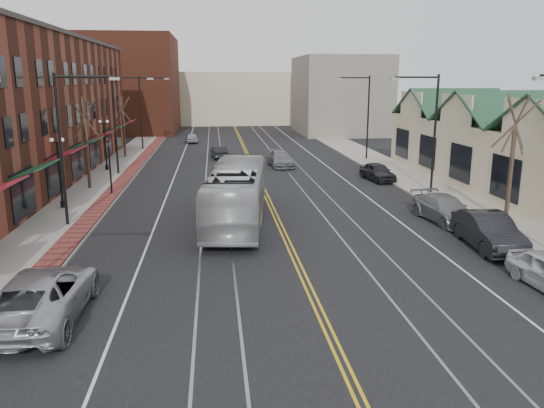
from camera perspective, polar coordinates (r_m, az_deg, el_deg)
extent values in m
plane|color=black|center=(15.40, 8.04, -17.43)|extent=(160.00, 160.00, 0.00)
cube|color=gray|center=(34.77, -20.27, -0.43)|extent=(4.00, 120.00, 0.15)
cube|color=gray|center=(37.08, 18.58, 0.52)|extent=(4.00, 120.00, 0.15)
cube|color=#C0B394|center=(39.59, 26.75, 3.84)|extent=(8.00, 36.00, 4.60)
cube|color=maroon|center=(83.74, -15.19, 12.28)|extent=(14.00, 18.00, 14.00)
cube|color=#C0B394|center=(97.92, -4.28, 11.32)|extent=(22.00, 14.00, 9.00)
cube|color=slate|center=(79.99, 7.27, 11.53)|extent=(12.00, 16.00, 11.00)
cylinder|color=black|center=(30.12, -21.75, 5.33)|extent=(0.16, 0.16, 8.00)
cylinder|color=black|center=(29.53, -19.52, 12.79)|extent=(3.00, 0.12, 0.12)
cube|color=#999999|center=(29.23, -16.57, 12.80)|extent=(0.50, 0.25, 0.15)
cylinder|color=black|center=(45.66, -16.52, 8.13)|extent=(0.16, 0.16, 8.00)
cylinder|color=black|center=(45.27, -14.92, 13.02)|extent=(3.00, 0.12, 0.12)
cube|color=#999999|center=(45.08, -12.98, 12.99)|extent=(0.50, 0.25, 0.15)
cylinder|color=black|center=(61.44, -13.93, 9.48)|extent=(0.16, 0.16, 8.00)
cylinder|color=black|center=(61.15, -12.70, 13.10)|extent=(3.00, 0.12, 0.12)
cube|color=#999999|center=(61.01, -11.26, 13.07)|extent=(0.50, 0.25, 0.15)
cube|color=#999999|center=(22.28, 26.87, 11.95)|extent=(0.50, 0.25, 0.15)
cylinder|color=black|center=(38.06, 17.09, 7.17)|extent=(0.16, 0.16, 8.00)
cylinder|color=black|center=(37.31, 15.33, 13.02)|extent=(3.00, 0.12, 0.12)
cube|color=#999999|center=(36.80, 13.09, 12.99)|extent=(0.50, 0.25, 0.15)
cylinder|color=black|center=(53.08, 10.29, 9.11)|extent=(0.16, 0.16, 8.00)
cylinder|color=black|center=(52.55, 8.85, 13.28)|extent=(3.00, 0.12, 0.12)
cube|color=#999999|center=(52.19, 7.22, 13.22)|extent=(0.50, 0.25, 0.15)
cylinder|color=black|center=(34.91, -21.58, -0.03)|extent=(0.28, 0.28, 0.40)
cylinder|color=black|center=(34.57, -21.83, 2.88)|extent=(0.14, 0.14, 4.00)
cube|color=black|center=(34.30, -22.12, 6.16)|extent=(0.60, 0.06, 0.06)
sphere|color=white|center=(34.37, -22.62, 6.38)|extent=(0.24, 0.24, 0.24)
sphere|color=white|center=(34.20, -21.65, 6.44)|extent=(0.24, 0.24, 0.24)
cylinder|color=black|center=(48.30, -17.33, 3.78)|extent=(0.28, 0.28, 0.40)
cylinder|color=black|center=(48.06, -17.48, 5.90)|extent=(0.14, 0.14, 4.00)
cube|color=black|center=(47.86, -17.65, 8.27)|extent=(0.60, 0.06, 0.06)
sphere|color=white|center=(47.91, -18.02, 8.43)|extent=(0.24, 0.24, 0.24)
sphere|color=white|center=(47.79, -17.30, 8.47)|extent=(0.24, 0.24, 0.24)
cylinder|color=#382B21|center=(40.18, -19.25, 5.07)|extent=(0.24, 0.24, 4.90)
cylinder|color=#382B21|center=(39.93, -19.53, 8.69)|extent=(0.58, 1.37, 2.90)
cylinder|color=#382B21|center=(39.93, -19.53, 8.69)|extent=(1.60, 0.66, 2.78)
cylinder|color=#382B21|center=(39.93, -19.53, 8.69)|extent=(0.53, 1.23, 2.96)
cylinder|color=#382B21|center=(39.93, -19.53, 8.69)|extent=(1.69, 1.03, 2.64)
cylinder|color=#382B21|center=(39.93, -19.53, 8.69)|extent=(1.78, 1.29, 2.48)
cylinder|color=#382B21|center=(55.80, -15.65, 7.25)|extent=(0.24, 0.24, 4.55)
cylinder|color=#382B21|center=(55.62, -15.80, 9.68)|extent=(0.55, 1.28, 2.69)
cylinder|color=#382B21|center=(55.62, -15.80, 9.68)|extent=(1.49, 0.62, 2.58)
cylinder|color=#382B21|center=(55.62, -15.80, 9.68)|extent=(0.50, 1.15, 2.75)
cylinder|color=#382B21|center=(55.62, -15.80, 9.68)|extent=(1.57, 0.97, 2.45)
cylinder|color=#382B21|center=(55.62, -15.80, 9.68)|extent=(1.66, 1.20, 2.30)
cylinder|color=#382B21|center=(31.60, 24.25, 2.91)|extent=(0.24, 0.24, 5.25)
cylinder|color=#382B21|center=(31.28, 24.73, 7.82)|extent=(0.61, 1.46, 3.10)
cylinder|color=#382B21|center=(31.28, 24.73, 7.82)|extent=(1.70, 0.70, 2.97)
cylinder|color=#382B21|center=(31.28, 24.73, 7.82)|extent=(0.56, 1.31, 3.17)
cylinder|color=#382B21|center=(31.28, 24.73, 7.82)|extent=(1.80, 1.10, 2.82)
cylinder|color=#382B21|center=(31.28, 24.73, 7.82)|extent=(1.90, 1.37, 2.65)
cylinder|color=#592D19|center=(23.48, -25.27, -7.11)|extent=(0.60, 0.60, 0.02)
cylinder|color=black|center=(37.97, -17.01, 3.50)|extent=(0.12, 0.12, 3.20)
imported|color=black|center=(37.73, -17.19, 6.12)|extent=(0.18, 0.15, 0.90)
imported|color=#B5B5B8|center=(29.37, -3.78, 1.12)|extent=(4.17, 12.09, 3.30)
imported|color=#AAACB1|center=(19.40, -23.56, -9.00)|extent=(2.86, 6.07, 1.68)
imported|color=black|center=(27.02, 22.25, -2.72)|extent=(2.13, 5.22, 1.68)
imported|color=slate|center=(31.23, 18.08, -0.52)|extent=(2.63, 5.24, 1.46)
imported|color=black|center=(42.65, 11.30, 3.42)|extent=(2.22, 4.34, 1.41)
imported|color=black|center=(53.96, -5.72, 5.57)|extent=(1.82, 3.99, 1.27)
imported|color=slate|center=(48.62, 0.91, 4.86)|extent=(2.34, 4.94, 1.39)
imported|color=#9EA0A5|center=(67.83, -8.69, 7.06)|extent=(1.97, 3.89, 1.27)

